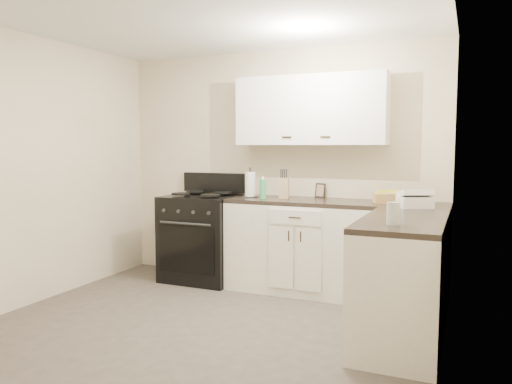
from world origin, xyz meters
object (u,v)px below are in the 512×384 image
at_px(stove, 203,238).
at_px(countertop_grill, 415,202).
at_px(wicker_basket, 389,198).
at_px(paper_towel, 250,185).
at_px(knife_block, 284,188).

height_order(stove, countertop_grill, countertop_grill).
bearing_deg(countertop_grill, stove, 151.30).
distance_m(wicker_basket, countertop_grill, 0.39).
distance_m(paper_towel, wicker_basket, 1.43).
height_order(paper_towel, wicker_basket, paper_towel).
distance_m(knife_block, wicker_basket, 1.06).
bearing_deg(stove, knife_block, 4.09).
height_order(stove, knife_block, knife_block).
bearing_deg(stove, paper_towel, 2.76).
height_order(knife_block, wicker_basket, knife_block).
bearing_deg(countertop_grill, paper_towel, 148.57).
distance_m(knife_block, countertop_grill, 1.36).
relative_size(wicker_basket, countertop_grill, 1.04).
bearing_deg(stove, countertop_grill, -5.51).
relative_size(stove, knife_block, 4.52).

